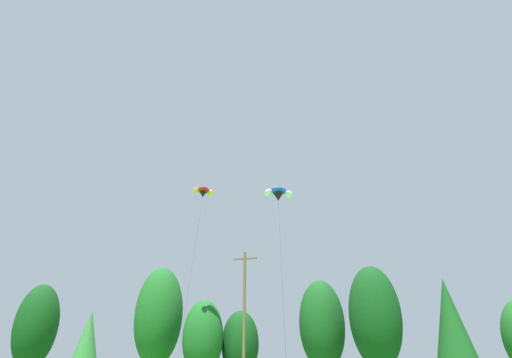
# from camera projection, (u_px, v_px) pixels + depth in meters

# --- Properties ---
(treeline_tree_a) EXTENTS (5.58, 5.58, 13.99)m
(treeline_tree_a) POSITION_uv_depth(u_px,v_px,m) (36.00, 326.00, 55.42)
(treeline_tree_a) COLOR #472D19
(treeline_tree_a) RESTS_ON ground_plane
(treeline_tree_b) EXTENTS (3.87, 3.87, 10.32)m
(treeline_tree_b) POSITION_uv_depth(u_px,v_px,m) (87.00, 341.00, 53.68)
(treeline_tree_b) COLOR #472D19
(treeline_tree_b) RESTS_ON ground_plane
(treeline_tree_c) EXTENTS (5.92, 5.92, 15.25)m
(treeline_tree_c) POSITION_uv_depth(u_px,v_px,m) (159.00, 315.00, 51.60)
(treeline_tree_c) COLOR #472D19
(treeline_tree_c) RESTS_ON ground_plane
(treeline_tree_d) EXTENTS (4.64, 4.64, 10.52)m
(treeline_tree_d) POSITION_uv_depth(u_px,v_px,m) (203.00, 337.00, 46.95)
(treeline_tree_d) COLOR #472D19
(treeline_tree_d) RESTS_ON ground_plane
(treeline_tree_e) EXTENTS (4.38, 4.38, 9.56)m
(treeline_tree_e) POSITION_uv_depth(u_px,v_px,m) (240.00, 344.00, 48.44)
(treeline_tree_e) COLOR #472D19
(treeline_tree_e) RESTS_ON ground_plane
(treeline_tree_f) EXTENTS (5.29, 5.29, 12.92)m
(treeline_tree_f) POSITION_uv_depth(u_px,v_px,m) (322.00, 324.00, 48.05)
(treeline_tree_f) COLOR #472D19
(treeline_tree_f) RESTS_ON ground_plane
(treeline_tree_g) EXTENTS (5.41, 5.41, 13.36)m
(treeline_tree_g) POSITION_uv_depth(u_px,v_px,m) (375.00, 316.00, 43.34)
(treeline_tree_g) COLOR #472D19
(treeline_tree_g) RESTS_ON ground_plane
(treeline_tree_h) EXTENTS (4.20, 4.20, 11.81)m
(treeline_tree_h) POSITION_uv_depth(u_px,v_px,m) (451.00, 322.00, 41.96)
(treeline_tree_h) COLOR #472D19
(treeline_tree_h) RESTS_ON ground_plane
(utility_pole) EXTENTS (2.20, 0.26, 12.72)m
(utility_pole) POSITION_uv_depth(u_px,v_px,m) (244.00, 322.00, 35.38)
(utility_pole) COLOR brown
(utility_pole) RESTS_ON ground_plane
(parafoil_kite_high_red_yellow) EXTENTS (5.75, 16.09, 21.03)m
(parafoil_kite_high_red_yellow) POSITION_uv_depth(u_px,v_px,m) (203.00, 192.00, 48.44)
(parafoil_kite_high_red_yellow) COLOR red
(parafoil_kite_mid_blue_white) EXTENTS (3.98, 13.08, 20.26)m
(parafoil_kite_mid_blue_white) POSITION_uv_depth(u_px,v_px,m) (278.00, 194.00, 46.61)
(parafoil_kite_mid_blue_white) COLOR blue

